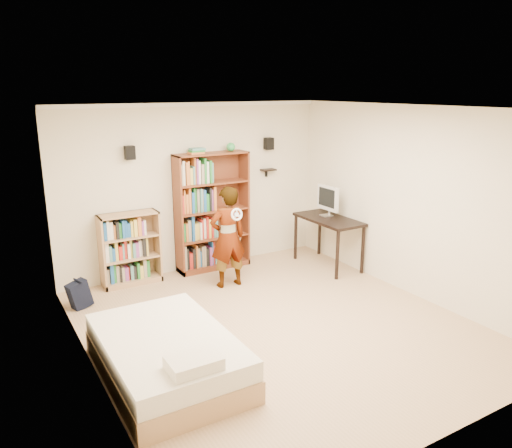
{
  "coord_description": "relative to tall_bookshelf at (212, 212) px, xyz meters",
  "views": [
    {
      "loc": [
        -3.17,
        -4.84,
        2.93
      ],
      "look_at": [
        0.04,
        0.6,
        1.19
      ],
      "focal_mm": 35.0,
      "sensor_mm": 36.0,
      "label": 1
    }
  ],
  "objects": [
    {
      "name": "crown_molding",
      "position": [
        -0.22,
        -2.32,
        1.71
      ],
      "size": [
        4.5,
        5.0,
        0.06
      ],
      "color": "silver",
      "rests_on": "room_shell"
    },
    {
      "name": "computer_desk",
      "position": [
        1.7,
        -0.89,
        -0.55
      ],
      "size": [
        0.61,
        1.22,
        0.83
      ],
      "primitive_type": null,
      "color": "black",
      "rests_on": "ground"
    },
    {
      "name": "low_bookshelf",
      "position": [
        -1.39,
        0.01,
        -0.41
      ],
      "size": [
        0.89,
        0.33,
        1.11
      ],
      "primitive_type": null,
      "color": "tan",
      "rests_on": "ground"
    },
    {
      "name": "ground",
      "position": [
        -0.22,
        -2.32,
        -0.96
      ],
      "size": [
        4.5,
        5.0,
        0.01
      ],
      "primitive_type": "cube",
      "color": "tan",
      "rests_on": "ground"
    },
    {
      "name": "navy_bag",
      "position": [
        -2.27,
        -0.51,
        -0.76
      ],
      "size": [
        0.35,
        0.28,
        0.41
      ],
      "primitive_type": null,
      "rotation": [
        0.0,
        0.0,
        0.33
      ],
      "color": "black",
      "rests_on": "ground"
    },
    {
      "name": "room_shell",
      "position": [
        -0.22,
        -2.32,
        0.8
      ],
      "size": [
        4.52,
        5.02,
        2.71
      ],
      "color": "beige",
      "rests_on": "ground"
    },
    {
      "name": "wall_shelf",
      "position": [
        1.13,
        0.09,
        0.59
      ],
      "size": [
        0.25,
        0.16,
        0.02
      ],
      "primitive_type": "cube",
      "color": "black",
      "rests_on": "room_shell"
    },
    {
      "name": "speaker_left",
      "position": [
        -1.27,
        0.08,
        1.04
      ],
      "size": [
        0.14,
        0.12,
        0.2
      ],
      "primitive_type": "cube",
      "color": "black",
      "rests_on": "room_shell"
    },
    {
      "name": "speaker_right",
      "position": [
        1.13,
        0.08,
        1.04
      ],
      "size": [
        0.14,
        0.12,
        0.2
      ],
      "primitive_type": "cube",
      "color": "black",
      "rests_on": "room_shell"
    },
    {
      "name": "tall_bookshelf",
      "position": [
        0.0,
        0.0,
        0.0
      ],
      "size": [
        1.22,
        0.35,
        1.93
      ],
      "primitive_type": null,
      "color": "brown",
      "rests_on": "ground"
    },
    {
      "name": "wii_wheel",
      "position": [
        -0.15,
        -1.11,
        0.22
      ],
      "size": [
        0.18,
        0.07,
        0.19
      ],
      "primitive_type": "torus",
      "rotation": [
        1.36,
        0.0,
        0.0
      ],
      "color": "silver",
      "rests_on": "person"
    },
    {
      "name": "imac",
      "position": [
        1.76,
        -0.76,
        0.13
      ],
      "size": [
        0.14,
        0.52,
        0.51
      ],
      "primitive_type": null,
      "rotation": [
        0.0,
        0.0,
        -0.09
      ],
      "color": "silver",
      "rests_on": "computer_desk"
    },
    {
      "name": "person",
      "position": [
        -0.15,
        -0.82,
        -0.19
      ],
      "size": [
        0.58,
        0.39,
        1.54
      ],
      "primitive_type": "imported",
      "rotation": [
        0.0,
        0.0,
        3.1
      ],
      "color": "black",
      "rests_on": "ground"
    },
    {
      "name": "daybed",
      "position": [
        -1.83,
        -2.68,
        -0.68
      ],
      "size": [
        1.24,
        1.91,
        0.56
      ],
      "primitive_type": null,
      "color": "white",
      "rests_on": "ground"
    }
  ]
}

